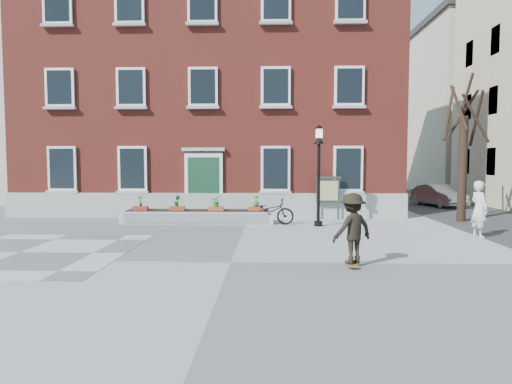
{
  "coord_description": "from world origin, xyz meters",
  "views": [
    {
      "loc": [
        1.01,
        -11.32,
        2.57
      ],
      "look_at": [
        0.5,
        4.0,
        1.5
      ],
      "focal_mm": 32.0,
      "sensor_mm": 36.0,
      "label": 1
    }
  ],
  "objects_px": {
    "lamp_post": "(319,161)",
    "notice_board": "(328,190)",
    "parked_car": "(438,195)",
    "bystander": "(479,209)",
    "skateboarder": "(352,229)",
    "bicycle": "(269,211)"
  },
  "relations": [
    {
      "from": "notice_board",
      "to": "bystander",
      "type": "bearing_deg",
      "value": -45.14
    },
    {
      "from": "parked_car",
      "to": "bystander",
      "type": "relative_size",
      "value": 1.97
    },
    {
      "from": "notice_board",
      "to": "skateboarder",
      "type": "xyz_separation_m",
      "value": [
        -0.51,
        -8.87,
        -0.34
      ]
    },
    {
      "from": "bystander",
      "to": "notice_board",
      "type": "xyz_separation_m",
      "value": [
        -4.47,
        4.49,
        0.32
      ]
    },
    {
      "from": "bicycle",
      "to": "bystander",
      "type": "distance_m",
      "value": 7.57
    },
    {
      "from": "bicycle",
      "to": "bystander",
      "type": "height_order",
      "value": "bystander"
    },
    {
      "from": "skateboarder",
      "to": "parked_car",
      "type": "bearing_deg",
      "value": 63.42
    },
    {
      "from": "bicycle",
      "to": "lamp_post",
      "type": "xyz_separation_m",
      "value": [
        1.93,
        -0.43,
        2.02
      ]
    },
    {
      "from": "bystander",
      "to": "skateboarder",
      "type": "xyz_separation_m",
      "value": [
        -4.98,
        -4.38,
        -0.02
      ]
    },
    {
      "from": "bystander",
      "to": "notice_board",
      "type": "height_order",
      "value": "bystander"
    },
    {
      "from": "lamp_post",
      "to": "skateboarder",
      "type": "xyz_separation_m",
      "value": [
        0.12,
        -6.74,
        -1.62
      ]
    },
    {
      "from": "bicycle",
      "to": "bystander",
      "type": "bearing_deg",
      "value": -105.64
    },
    {
      "from": "lamp_post",
      "to": "notice_board",
      "type": "distance_m",
      "value": 2.56
    },
    {
      "from": "bystander",
      "to": "lamp_post",
      "type": "height_order",
      "value": "lamp_post"
    },
    {
      "from": "bicycle",
      "to": "lamp_post",
      "type": "height_order",
      "value": "lamp_post"
    },
    {
      "from": "bystander",
      "to": "skateboarder",
      "type": "distance_m",
      "value": 6.63
    },
    {
      "from": "bicycle",
      "to": "notice_board",
      "type": "relative_size",
      "value": 1.06
    },
    {
      "from": "lamp_post",
      "to": "notice_board",
      "type": "height_order",
      "value": "lamp_post"
    },
    {
      "from": "bystander",
      "to": "notice_board",
      "type": "bearing_deg",
      "value": 31.09
    },
    {
      "from": "skateboarder",
      "to": "lamp_post",
      "type": "bearing_deg",
      "value": 91.04
    },
    {
      "from": "bystander",
      "to": "skateboarder",
      "type": "relative_size",
      "value": 1.06
    },
    {
      "from": "parked_car",
      "to": "notice_board",
      "type": "relative_size",
      "value": 1.99
    }
  ]
}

